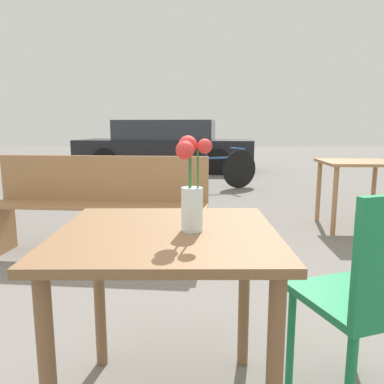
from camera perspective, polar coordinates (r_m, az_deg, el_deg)
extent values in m
cube|color=brown|center=(1.35, -3.90, -6.48)|extent=(0.79, 0.75, 0.03)
cylinder|color=brown|center=(1.81, -13.94, -14.73)|extent=(0.05, 0.05, 0.70)
cylinder|color=brown|center=(1.78, 7.93, -14.98)|extent=(0.05, 0.05, 0.70)
cylinder|color=silver|center=(1.32, 0.00, -2.66)|extent=(0.08, 0.08, 0.16)
cylinder|color=silver|center=(1.32, 0.00, -3.97)|extent=(0.07, 0.07, 0.09)
cylinder|color=#337038|center=(1.30, 0.90, 0.30)|extent=(0.01, 0.01, 0.27)
sphere|color=red|center=(1.29, 1.95, 6.99)|extent=(0.05, 0.05, 0.05)
cylinder|color=#337038|center=(1.31, -0.22, 0.34)|extent=(0.01, 0.01, 0.27)
sphere|color=red|center=(1.32, -0.66, 7.17)|extent=(0.07, 0.07, 0.07)
cylinder|color=#337038|center=(1.30, -0.39, -0.10)|extent=(0.01, 0.01, 0.26)
sphere|color=red|center=(1.26, -1.09, 6.40)|extent=(0.06, 0.06, 0.06)
cube|color=#197A47|center=(1.60, 23.95, -14.61)|extent=(0.51, 0.51, 0.03)
cylinder|color=#197A47|center=(1.73, 14.81, -20.97)|extent=(0.03, 0.03, 0.44)
cylinder|color=#197A47|center=(1.91, 23.80, -18.22)|extent=(0.03, 0.03, 0.44)
cube|color=#9E7047|center=(3.28, -14.16, -1.97)|extent=(1.89, 0.52, 0.02)
cube|color=#9E7047|center=(3.40, -13.42, 2.04)|extent=(1.87, 0.20, 0.40)
cube|color=#9E7047|center=(3.16, 1.24, -6.33)|extent=(0.09, 0.33, 0.43)
cube|color=#9E7047|center=(3.71, -26.89, -4.96)|extent=(0.09, 0.33, 0.43)
cube|color=#9E7047|center=(4.39, 23.96, 4.14)|extent=(0.78, 0.74, 0.03)
cylinder|color=#9E7047|center=(4.06, 20.91, -1.32)|extent=(0.05, 0.05, 0.71)
cylinder|color=#9E7047|center=(4.61, 18.72, 0.08)|extent=(0.05, 0.05, 0.71)
cylinder|color=#9E7047|center=(4.82, 25.92, 0.01)|extent=(0.05, 0.05, 0.71)
cylinder|color=black|center=(6.36, -0.32, 3.05)|extent=(0.63, 0.33, 0.68)
cylinder|color=black|center=(6.84, 7.22, 3.46)|extent=(0.63, 0.33, 0.68)
cube|color=#235199|center=(6.56, 3.61, 5.20)|extent=(0.82, 0.42, 0.03)
cylinder|color=#235199|center=(6.47, 2.23, 6.06)|extent=(0.02, 0.02, 0.21)
cube|color=black|center=(6.46, 2.23, 6.97)|extent=(0.17, 0.12, 0.04)
cube|color=#235199|center=(6.78, 6.93, 6.60)|extent=(0.23, 0.41, 0.02)
cube|color=black|center=(9.66, -3.94, 6.07)|extent=(4.54, 2.13, 0.64)
cube|color=#2D333D|center=(9.64, -3.98, 9.41)|extent=(2.57, 1.77, 0.48)
cylinder|color=black|center=(9.28, -13.14, 4.69)|extent=(0.62, 0.25, 0.60)
cylinder|color=black|center=(10.75, -10.31, 5.46)|extent=(0.62, 0.25, 0.60)
cylinder|color=black|center=(8.74, 3.93, 4.61)|extent=(0.62, 0.25, 0.60)
cylinder|color=black|center=(10.28, 4.39, 5.39)|extent=(0.62, 0.25, 0.60)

